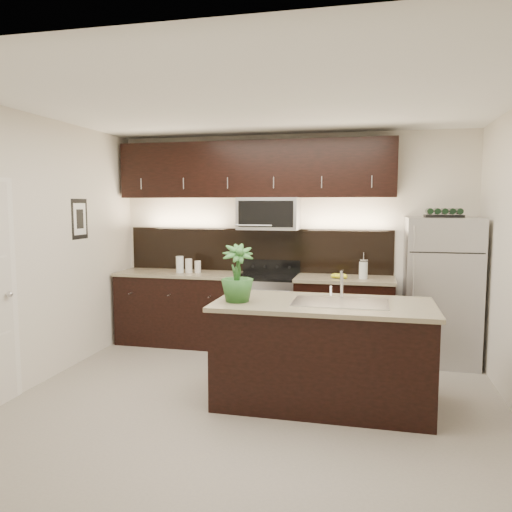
{
  "coord_description": "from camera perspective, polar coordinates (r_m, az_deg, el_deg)",
  "views": [
    {
      "loc": [
        1.0,
        -4.34,
        1.82
      ],
      "look_at": [
        -0.13,
        0.55,
        1.3
      ],
      "focal_mm": 35.0,
      "sensor_mm": 36.0,
      "label": 1
    }
  ],
  "objects": [
    {
      "name": "upper_fixtures",
      "position": [
        6.35,
        -0.04,
        8.84
      ],
      "size": [
        3.49,
        0.4,
        1.66
      ],
      "color": "black",
      "rests_on": "counter_run"
    },
    {
      "name": "plant",
      "position": [
        4.5,
        -2.15,
        -1.97
      ],
      "size": [
        0.38,
        0.38,
        0.52
      ],
      "primitive_type": "imported",
      "rotation": [
        0.0,
        0.0,
        0.41
      ],
      "color": "#295D25",
      "rests_on": "island"
    },
    {
      "name": "refrigerator",
      "position": [
        6.11,
        20.36,
        -3.7
      ],
      "size": [
        0.81,
        0.73,
        1.67
      ],
      "primitive_type": "cube",
      "color": "#B2B2B7",
      "rests_on": "ground"
    },
    {
      "name": "island",
      "position": [
        4.67,
        7.63,
        -10.9
      ],
      "size": [
        1.96,
        0.96,
        0.94
      ],
      "color": "black",
      "rests_on": "ground"
    },
    {
      "name": "bananas",
      "position": [
        6.03,
        9.02,
        -2.21
      ],
      "size": [
        0.22,
        0.18,
        0.06
      ],
      "primitive_type": "ellipsoid",
      "rotation": [
        0.0,
        0.0,
        -0.14
      ],
      "color": "yellow",
      "rests_on": "counter_run"
    },
    {
      "name": "sink_faucet",
      "position": [
        4.55,
        9.61,
        -5.09
      ],
      "size": [
        0.84,
        0.5,
        0.28
      ],
      "color": "silver",
      "rests_on": "island"
    },
    {
      "name": "counter_run",
      "position": [
        6.35,
        -0.57,
        -6.31
      ],
      "size": [
        3.51,
        0.65,
        0.94
      ],
      "color": "black",
      "rests_on": "ground"
    },
    {
      "name": "canisters",
      "position": [
        6.48,
        -7.94,
        -1.06
      ],
      "size": [
        0.32,
        0.14,
        0.21
      ],
      "rotation": [
        0.0,
        0.0,
        0.21
      ],
      "color": "silver",
      "rests_on": "counter_run"
    },
    {
      "name": "wine_rack",
      "position": [
        6.03,
        20.67,
        4.59
      ],
      "size": [
        0.41,
        0.26,
        0.1
      ],
      "color": "black",
      "rests_on": "refrigerator"
    },
    {
      "name": "french_press",
      "position": [
        6.03,
        12.16,
        -1.48
      ],
      "size": [
        0.1,
        0.1,
        0.3
      ],
      "rotation": [
        0.0,
        0.0,
        0.34
      ],
      "color": "silver",
      "rests_on": "counter_run"
    },
    {
      "name": "room_walls",
      "position": [
        4.45,
        -1.5,
        4.34
      ],
      "size": [
        4.52,
        4.02,
        2.71
      ],
      "color": "beige",
      "rests_on": "ground"
    },
    {
      "name": "ground",
      "position": [
        4.82,
        0.0,
        -16.25
      ],
      "size": [
        4.5,
        4.5,
        0.0
      ],
      "primitive_type": "plane",
      "color": "gray",
      "rests_on": "ground"
    }
  ]
}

